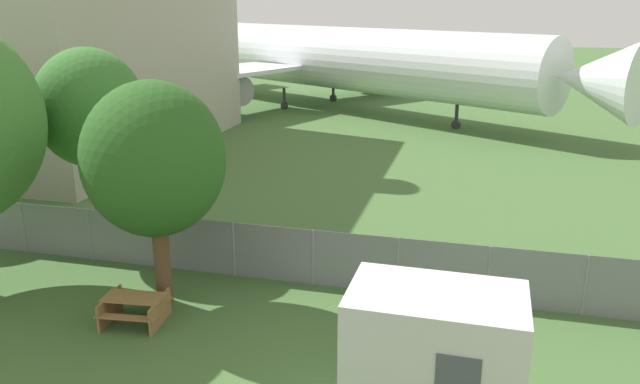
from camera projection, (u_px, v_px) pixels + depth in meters
The scene contains 6 objects.
perimeter_fence at pixel (234, 249), 19.29m from camera, with size 56.07×0.07×1.76m.
airplane at pixel (322, 57), 49.38m from camera, with size 43.90×35.82×13.39m.
portable_cabin at pixel (434, 351), 12.87m from camera, with size 3.60×2.29×2.64m.
picnic_bench_near_cabin at pixel (135, 306), 16.56m from camera, with size 1.75×1.57×0.76m.
tree_near_hangar at pixel (154, 160), 16.55m from camera, with size 3.81×3.81×6.32m.
tree_behind_benches at pixel (90, 109), 20.45m from camera, with size 3.56×3.56×6.85m.
Camera 1 is at (7.11, -6.21, 8.25)m, focal length 35.00 mm.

